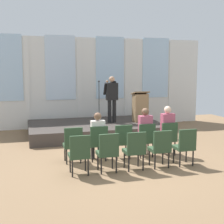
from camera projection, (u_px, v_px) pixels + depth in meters
The scene contains 19 objects.
ground_plane at pixel (128, 164), 7.94m from camera, with size 14.38×14.38×0.00m, color #846647.
rear_partition at pixel (87, 81), 12.95m from camera, with size 10.40×0.14×3.75m.
stage_platform at pixel (95, 129), 11.48m from camera, with size 4.79×2.97×0.43m, color #3F3833.
speaker at pixel (112, 96), 11.45m from camera, with size 0.50×0.69×1.72m.
mic_stand at pixel (99, 113), 11.70m from camera, with size 0.28×0.28×1.55m.
lectern at pixel (140, 107), 11.71m from camera, with size 0.60×0.48×1.16m.
chair_r0_c0 at pixel (73, 143), 7.94m from camera, with size 0.46×0.44×0.94m.
chair_r0_c1 at pixel (98, 141), 8.12m from camera, with size 0.46×0.44×0.94m.
audience_r0_c1 at pixel (97, 134), 8.17m from camera, with size 0.36×0.39×1.28m.
chair_r0_c2 at pixel (122, 139), 8.29m from camera, with size 0.46×0.44×0.94m.
chair_r0_c3 at pixel (146, 138), 8.47m from camera, with size 0.46×0.44×0.94m.
audience_r0_c3 at pixel (145, 130), 8.52m from camera, with size 0.36×0.39×1.35m.
chair_r0_c4 at pixel (168, 137), 8.65m from camera, with size 0.46×0.44×0.94m.
audience_r0_c4 at pixel (167, 128), 8.70m from camera, with size 0.36×0.39×1.39m.
chair_r1_c0 at pixel (79, 152), 7.01m from camera, with size 0.46×0.44×0.94m.
chair_r1_c1 at pixel (108, 150), 7.19m from camera, with size 0.46×0.44×0.94m.
chair_r1_c2 at pixel (135, 148), 7.37m from camera, with size 0.46×0.44×0.94m.
chair_r1_c3 at pixel (161, 146), 7.55m from camera, with size 0.46×0.44×0.94m.
chair_r1_c4 at pixel (185, 145), 7.72m from camera, with size 0.46×0.44×0.94m.
Camera 1 is at (-2.47, -7.29, 2.39)m, focal length 49.83 mm.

